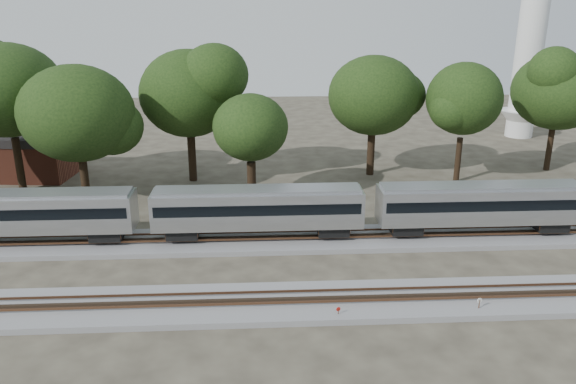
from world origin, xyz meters
The scene contains 15 objects.
ground centered at (0.00, 0.00, 0.00)m, with size 160.00×160.00×0.00m, color #383328.
track_far centered at (0.00, 6.00, 0.21)m, with size 160.00×5.00×0.73m.
track_near centered at (0.00, -4.00, 0.21)m, with size 160.00×5.00×0.73m.
train centered at (6.58, 6.00, 3.08)m, with size 103.81×2.96×4.36m.
switch_stand_red centered at (2.32, -5.81, 0.55)m, with size 0.27×0.10×0.87m.
switch_stand_white centered at (11.13, -5.59, 0.70)m, with size 0.34×0.12×1.10m.
switch_lever centered at (5.55, -5.25, 0.15)m, with size 0.50×0.30×0.30m, color #512D19.
brick_building centered at (-27.97, 25.96, 2.44)m, with size 10.73×8.07×4.84m.
tree_1 centered at (-26.66, 20.64, 10.28)m, with size 10.46×10.46×14.75m.
tree_2 centered at (-18.95, 16.40, 8.70)m, with size 8.86×8.86×12.48m.
tree_3 centered at (-9.51, 23.23, 9.41)m, with size 9.57×9.57×13.50m.
tree_4 centered at (-3.08, 16.08, 7.30)m, with size 7.45×7.45×10.50m.
tree_5 centered at (10.12, 24.41, 8.85)m, with size 9.01×9.01×12.71m.
tree_6 centered at (18.92, 21.25, 8.93)m, with size 9.09×9.09×12.82m.
tree_7 centered at (30.87, 25.08, 9.03)m, with size 9.19×9.19×12.96m.
Camera 1 is at (-2.34, -35.52, 18.37)m, focal length 35.00 mm.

